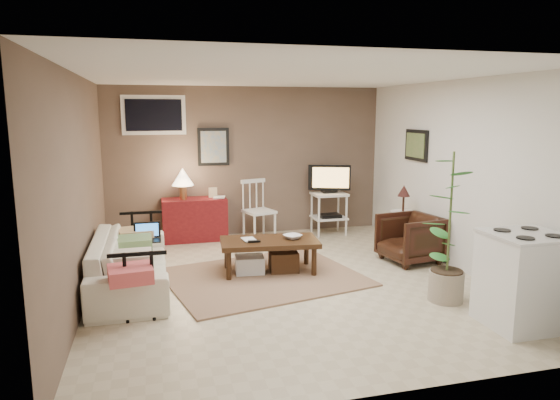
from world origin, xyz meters
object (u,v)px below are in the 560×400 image
object	(u,v)px
armchair	(410,236)
potted_plant	(450,222)
coffee_table	(269,253)
spindle_chair	(259,212)
side_table	(403,210)
red_console	(194,215)
tv_stand	(329,198)
sofa	(130,254)
stove	(524,280)

from	to	relation	value
armchair	potted_plant	world-z (taller)	potted_plant
coffee_table	spindle_chair	bearing A→B (deg)	82.17
side_table	potted_plant	world-z (taller)	potted_plant
spindle_chair	side_table	bearing A→B (deg)	-31.88
red_console	spindle_chair	xyz separation A→B (m)	(1.01, -0.17, 0.04)
side_table	coffee_table	bearing A→B (deg)	-165.66
side_table	armchair	xyz separation A→B (m)	(-0.17, -0.54, -0.24)
red_console	coffee_table	bearing A→B (deg)	-67.79
red_console	spindle_chair	bearing A→B (deg)	-9.53
coffee_table	armchair	world-z (taller)	armchair
coffee_table	spindle_chair	distance (m)	1.74
spindle_chair	tv_stand	bearing A→B (deg)	0.96
coffee_table	potted_plant	size ratio (longest dim) A/B	0.77
sofa	tv_stand	size ratio (longest dim) A/B	1.80
side_table	tv_stand	bearing A→B (deg)	120.28
coffee_table	red_console	xyz separation A→B (m)	(-0.77, 1.89, 0.14)
coffee_table	stove	bearing A→B (deg)	-46.94
red_console	side_table	xyz separation A→B (m)	(2.90, -1.34, 0.20)
tv_stand	armchair	distance (m)	1.83
spindle_chair	tv_stand	xyz separation A→B (m)	(1.19, 0.02, 0.17)
side_table	armchair	distance (m)	0.62
coffee_table	side_table	bearing A→B (deg)	14.34
side_table	sofa	bearing A→B (deg)	-170.17
coffee_table	sofa	size ratio (longest dim) A/B	0.61
sofa	tv_stand	bearing A→B (deg)	-59.04
potted_plant	red_console	bearing A→B (deg)	126.32
side_table	potted_plant	distance (m)	2.00
spindle_chair	armchair	world-z (taller)	spindle_chair
sofa	armchair	xyz separation A→B (m)	(3.61, 0.11, -0.05)
sofa	tv_stand	xyz separation A→B (m)	(3.09, 1.85, 0.20)
side_table	stove	distance (m)	2.66
spindle_chair	side_table	xyz separation A→B (m)	(1.89, -1.18, 0.15)
potted_plant	stove	world-z (taller)	potted_plant
sofa	spindle_chair	distance (m)	2.63
coffee_table	sofa	xyz separation A→B (m)	(-1.66, -0.11, 0.15)
sofa	side_table	size ratio (longest dim) A/B	2.15
spindle_chair	stove	distance (m)	4.20
side_table	stove	size ratio (longest dim) A/B	1.06
stove	armchair	bearing A→B (deg)	90.41
sofa	stove	distance (m)	4.13
armchair	stove	distance (m)	2.11
armchair	coffee_table	bearing A→B (deg)	-98.78
coffee_table	side_table	world-z (taller)	side_table
armchair	stove	xyz separation A→B (m)	(0.01, -2.11, 0.10)
armchair	potted_plant	distance (m)	1.50
tv_stand	side_table	bearing A→B (deg)	-59.72
spindle_chair	armchair	size ratio (longest dim) A/B	1.33
sofa	armchair	bearing A→B (deg)	-88.19
spindle_chair	coffee_table	bearing A→B (deg)	-97.83
red_console	stove	world-z (taller)	red_console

